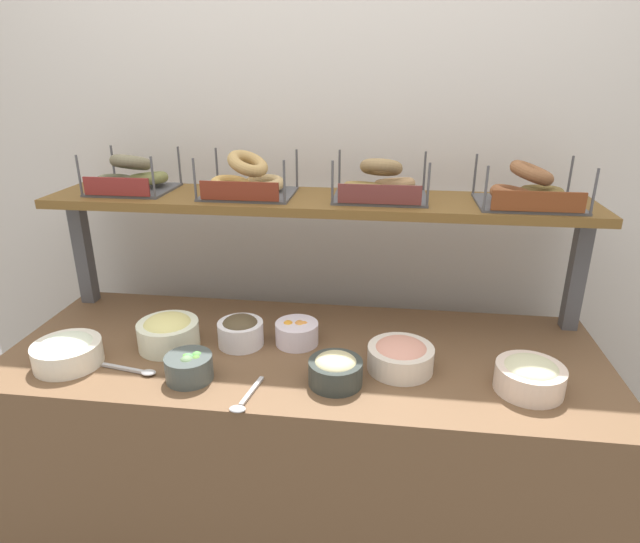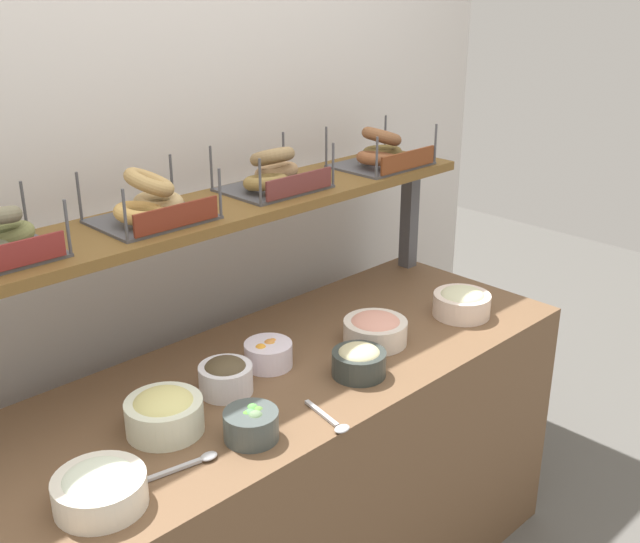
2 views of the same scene
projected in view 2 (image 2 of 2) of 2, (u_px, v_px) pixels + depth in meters
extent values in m
cube|color=silver|center=(168.00, 210.00, 2.44)|extent=(3.07, 0.06, 2.40)
cube|color=brown|center=(288.00, 488.00, 2.37)|extent=(1.87, 0.70, 0.85)
cube|color=#4C4C51|center=(409.00, 216.00, 2.88)|extent=(0.05, 0.05, 0.40)
cube|color=brown|center=(221.00, 209.00, 2.24)|extent=(1.83, 0.32, 0.03)
cylinder|color=silver|center=(375.00, 332.00, 2.34)|extent=(0.20, 0.20, 0.07)
ellipsoid|color=#E39984|center=(375.00, 323.00, 2.33)|extent=(0.15, 0.15, 0.05)
cylinder|color=#333B37|center=(359.00, 363.00, 2.15)|extent=(0.15, 0.15, 0.07)
ellipsoid|color=beige|center=(359.00, 354.00, 2.14)|extent=(0.12, 0.12, 0.05)
cylinder|color=white|center=(268.00, 354.00, 2.20)|extent=(0.14, 0.14, 0.07)
sphere|color=#E59142|center=(270.00, 345.00, 2.20)|extent=(0.04, 0.04, 0.04)
sphere|color=gold|center=(271.00, 346.00, 2.20)|extent=(0.03, 0.03, 0.03)
sphere|color=#F9A12E|center=(261.00, 350.00, 2.17)|extent=(0.04, 0.04, 0.04)
sphere|color=#F2963E|center=(273.00, 343.00, 2.21)|extent=(0.03, 0.03, 0.03)
cylinder|color=white|center=(226.00, 379.00, 2.06)|extent=(0.15, 0.15, 0.08)
ellipsoid|color=#4D3F2A|center=(225.00, 368.00, 2.05)|extent=(0.11, 0.11, 0.05)
cylinder|color=white|center=(164.00, 416.00, 1.89)|extent=(0.19, 0.19, 0.08)
ellipsoid|color=#E6DC84|center=(163.00, 403.00, 1.87)|extent=(0.15, 0.15, 0.06)
cylinder|color=white|center=(100.00, 491.00, 1.63)|extent=(0.20, 0.20, 0.07)
ellipsoid|color=white|center=(99.00, 480.00, 1.62)|extent=(0.16, 0.16, 0.05)
cylinder|color=#495251|center=(251.00, 425.00, 1.86)|extent=(0.14, 0.14, 0.07)
sphere|color=#5BAD38|center=(247.00, 416.00, 1.85)|extent=(0.03, 0.03, 0.03)
sphere|color=#6C8C5F|center=(256.00, 418.00, 1.84)|extent=(0.04, 0.04, 0.04)
sphere|color=#56A958|center=(250.00, 416.00, 1.85)|extent=(0.03, 0.03, 0.03)
sphere|color=#5C8B3C|center=(259.00, 412.00, 1.87)|extent=(0.03, 0.03, 0.03)
sphere|color=#5AA34B|center=(252.00, 410.00, 1.88)|extent=(0.03, 0.03, 0.03)
cylinder|color=beige|center=(462.00, 305.00, 2.52)|extent=(0.19, 0.19, 0.07)
ellipsoid|color=beige|center=(462.00, 296.00, 2.51)|extent=(0.15, 0.15, 0.05)
cube|color=#B7B7BC|center=(173.00, 470.00, 1.74)|extent=(0.14, 0.04, 0.01)
ellipsoid|color=#B7B7BC|center=(209.00, 456.00, 1.79)|extent=(0.04, 0.03, 0.01)
cube|color=#B7B7BC|center=(321.00, 413.00, 1.97)|extent=(0.04, 0.14, 0.01)
ellipsoid|color=#B7B7BC|center=(342.00, 429.00, 1.90)|extent=(0.04, 0.03, 0.01)
cylinder|color=#4C4C51|center=(68.00, 228.00, 1.80)|extent=(0.01, 0.01, 0.14)
cylinder|color=#4C4C51|center=(24.00, 208.00, 1.95)|extent=(0.01, 0.01, 0.14)
cube|color=maroon|center=(17.00, 254.00, 1.72)|extent=(0.23, 0.01, 0.06)
torus|color=olive|center=(5.00, 235.00, 1.85)|extent=(0.20, 0.20, 0.06)
cube|color=#4C4C51|center=(152.00, 219.00, 2.08)|extent=(0.30, 0.24, 0.01)
cylinder|color=#4C4C51|center=(125.00, 217.00, 1.88)|extent=(0.01, 0.01, 0.14)
cylinder|color=#4C4C51|center=(220.00, 194.00, 2.07)|extent=(0.01, 0.01, 0.14)
cylinder|color=#4C4C51|center=(79.00, 198.00, 2.04)|extent=(0.01, 0.01, 0.14)
cylinder|color=#4C4C51|center=(172.00, 178.00, 2.23)|extent=(0.01, 0.01, 0.14)
cube|color=maroon|center=(177.00, 216.00, 1.99)|extent=(0.26, 0.01, 0.06)
torus|color=tan|center=(140.00, 213.00, 2.01)|extent=(0.19, 0.19, 0.06)
torus|color=tan|center=(158.00, 203.00, 2.12)|extent=(0.15, 0.15, 0.05)
torus|color=tan|center=(149.00, 182.00, 2.04)|extent=(0.19, 0.19, 0.09)
cube|color=#4C4C51|center=(273.00, 188.00, 2.38)|extent=(0.30, 0.24, 0.01)
cylinder|color=#4C4C51|center=(260.00, 183.00, 2.18)|extent=(0.01, 0.01, 0.14)
cylinder|color=#4C4C51|center=(333.00, 165.00, 2.37)|extent=(0.01, 0.01, 0.14)
cylinder|color=#4C4C51|center=(211.00, 169.00, 2.33)|extent=(0.01, 0.01, 0.14)
cylinder|color=#4C4C51|center=(283.00, 153.00, 2.52)|extent=(0.01, 0.01, 0.14)
cube|color=brown|center=(299.00, 184.00, 2.28)|extent=(0.26, 0.01, 0.06)
torus|color=olive|center=(266.00, 182.00, 2.31)|extent=(0.17, 0.18, 0.06)
torus|color=tan|center=(276.00, 172.00, 2.42)|extent=(0.20, 0.20, 0.06)
torus|color=#987A50|center=(272.00, 157.00, 2.34)|extent=(0.16, 0.16, 0.08)
cube|color=#4C4C51|center=(381.00, 165.00, 2.66)|extent=(0.31, 0.24, 0.01)
cylinder|color=#4C4C51|center=(377.00, 158.00, 2.46)|extent=(0.01, 0.01, 0.14)
cylinder|color=#4C4C51|center=(435.00, 144.00, 2.65)|extent=(0.01, 0.01, 0.14)
cylinder|color=#4C4C51|center=(326.00, 147.00, 2.61)|extent=(0.01, 0.01, 0.14)
cylinder|color=#4C4C51|center=(385.00, 135.00, 2.81)|extent=(0.01, 0.01, 0.14)
cube|color=brown|center=(408.00, 160.00, 2.56)|extent=(0.27, 0.01, 0.06)
torus|color=brown|center=(377.00, 159.00, 2.59)|extent=(0.17, 0.16, 0.06)
torus|color=brown|center=(382.00, 153.00, 2.70)|extent=(0.15, 0.16, 0.05)
torus|color=brown|center=(382.00, 136.00, 2.62)|extent=(0.16, 0.15, 0.08)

